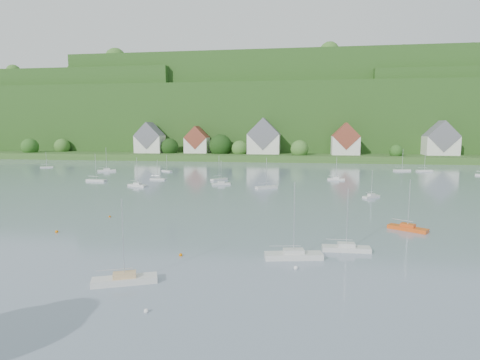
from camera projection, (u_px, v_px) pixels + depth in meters
The scene contains 17 objects.
far_shore_strip at pixel (256, 155), 215.08m from camera, with size 600.00×60.00×3.00m, color #2F5921.
forested_ridge at pixel (268, 118), 279.54m from camera, with size 620.00×181.22×69.89m.
village_building_0 at pixel (150, 140), 209.34m from camera, with size 14.00×10.40×16.00m.
village_building_1 at pixel (197, 142), 207.75m from camera, with size 12.00×9.36×14.00m.
village_building_2 at pixel (264, 139), 201.45m from camera, with size 16.00×11.44×18.00m.
village_building_3 at pixel (345, 141), 193.75m from camera, with size 13.00×10.40×15.50m.
village_building_4 at pixel (441, 141), 191.07m from camera, with size 15.00×10.40×16.50m.
near_sailboat_2 at pixel (125, 279), 40.46m from camera, with size 6.66×4.14×8.72m.
near_sailboat_3 at pixel (346, 248), 51.10m from camera, with size 6.12×1.83×8.22m.
near_sailboat_4 at pixel (294, 255), 48.16m from camera, with size 7.20×3.21×9.40m.
near_sailboat_5 at pixel (408, 228), 61.52m from camera, with size 5.78×4.64×7.92m.
mooring_buoy_1 at pixel (146, 312), 34.10m from camera, with size 0.43×0.43×0.43m, color silver.
mooring_buoy_2 at pixel (181, 256), 49.24m from camera, with size 0.43×0.43×0.43m, color #DA6B00.
mooring_buoy_3 at pixel (110, 217), 70.76m from camera, with size 0.38×0.38×0.38m, color #DA6B00.
mooring_buoy_4 at pixel (296, 269), 44.62m from camera, with size 0.49×0.49×0.49m, color silver.
mooring_buoy_5 at pixel (57, 233), 60.32m from camera, with size 0.46×0.46×0.46m, color #DA6B00.
far_sailboat_cluster at pixel (270, 176), 129.62m from camera, with size 194.24×71.46×8.71m.
Camera 1 is at (22.94, -14.00, 15.63)m, focal length 29.83 mm.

